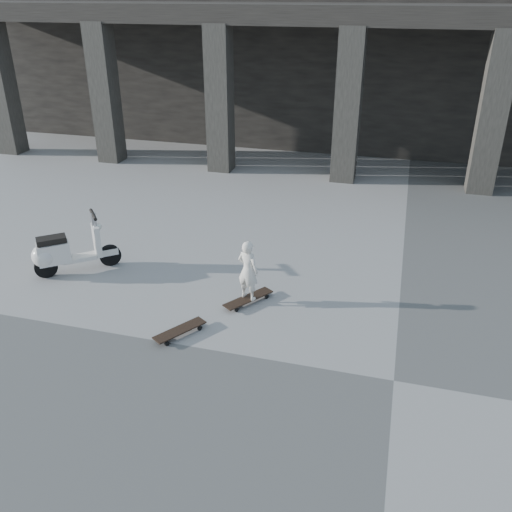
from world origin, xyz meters
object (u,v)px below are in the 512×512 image
(longboard, at_px, (248,299))
(child, at_px, (248,270))
(skateboard_spare, at_px, (180,331))
(scooter, at_px, (61,252))

(longboard, relative_size, child, 0.86)
(longboard, bearing_deg, child, 97.68)
(longboard, relative_size, skateboard_spare, 1.07)
(child, height_order, scooter, child)
(skateboard_spare, xyz_separation_m, child, (0.75, 1.20, 0.54))
(child, distance_m, scooter, 3.62)
(longboard, bearing_deg, scooter, 122.77)
(child, bearing_deg, scooter, 16.90)
(skateboard_spare, relative_size, scooter, 0.65)
(longboard, bearing_deg, skateboard_spare, -177.66)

